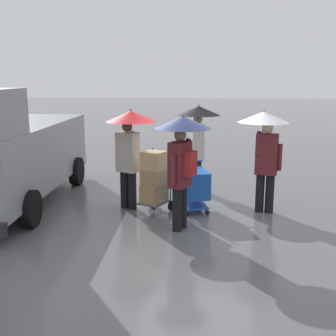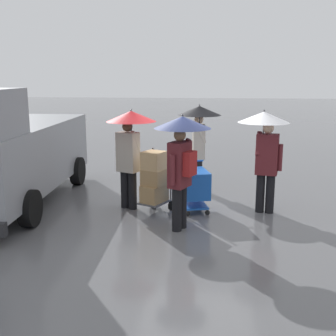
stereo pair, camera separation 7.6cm
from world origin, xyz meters
name	(u,v)px [view 1 (the left image)]	position (x,y,z in m)	size (l,w,h in m)	color
ground_plane	(198,213)	(0.00, 0.00, 0.00)	(90.00, 90.00, 0.00)	#5B5B5E
cargo_van_parked_right	(7,153)	(4.18, -0.22, 1.18)	(2.30, 5.39, 2.60)	gray
shopping_cart_vendor	(194,185)	(0.10, -0.15, 0.57)	(0.75, 0.94, 1.02)	#1951B2
hand_dolly_boxes	(154,179)	(0.93, -0.01, 0.71)	(0.76, 0.85, 1.32)	#515156
pedestrian_pink_side	(129,136)	(1.47, -0.18, 1.58)	(1.04, 1.04, 2.15)	black
pedestrian_black_side	(182,146)	(0.31, 0.92, 1.57)	(1.04, 1.04, 2.15)	black
pedestrian_white_side	(265,138)	(-1.33, -0.24, 1.57)	(1.04, 1.04, 2.15)	black
pedestrian_far_side	(198,128)	(0.06, -1.75, 1.58)	(1.04, 1.04, 2.15)	black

